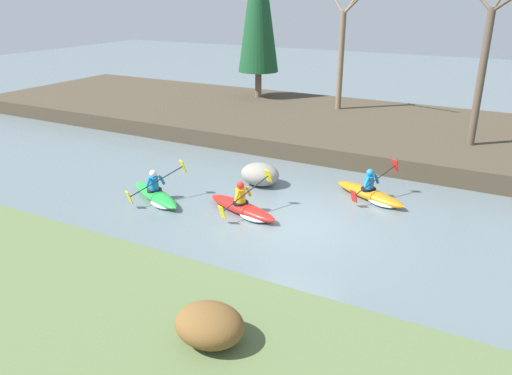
% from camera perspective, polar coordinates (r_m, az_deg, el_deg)
% --- Properties ---
extents(ground_plane, '(90.00, 90.00, 0.00)m').
position_cam_1_polar(ground_plane, '(14.36, 4.44, -4.44)').
color(ground_plane, slate).
extents(riverbank_far, '(44.00, 10.04, 0.71)m').
position_cam_1_polar(riverbank_far, '(23.56, 14.87, 6.20)').
color(riverbank_far, '#473D2D').
rests_on(riverbank_far, ground).
extents(bare_tree_upstream, '(3.48, 3.44, 6.30)m').
position_cam_1_polar(bare_tree_upstream, '(25.72, 9.85, 15.36)').
color(bare_tree_upstream, '#7A664C').
rests_on(bare_tree_upstream, riverbank_far).
extents(bare_tree_mid_upstream, '(3.70, 3.66, 6.73)m').
position_cam_1_polar(bare_tree_mid_upstream, '(20.73, 24.67, 12.97)').
color(bare_tree_mid_upstream, brown).
rests_on(bare_tree_mid_upstream, riverbank_far).
extents(shrub_clump_second, '(1.28, 1.06, 0.69)m').
position_cam_1_polar(shrub_clump_second, '(9.03, -5.32, -15.36)').
color(shrub_clump_second, brown).
rests_on(shrub_clump_second, riverbank_near).
extents(kayaker_lead, '(2.70, 1.96, 1.20)m').
position_cam_1_polar(kayaker_lead, '(16.46, 13.14, -0.75)').
color(kayaker_lead, orange).
rests_on(kayaker_lead, ground).
extents(kayaker_middle, '(2.77, 2.03, 1.20)m').
position_cam_1_polar(kayaker_middle, '(15.01, -1.32, -2.37)').
color(kayaker_middle, red).
rests_on(kayaker_middle, ground).
extents(kayaker_trailing, '(2.70, 1.95, 1.20)m').
position_cam_1_polar(kayaker_trailing, '(16.26, -11.25, -0.87)').
color(kayaker_trailing, green).
rests_on(kayaker_trailing, ground).
extents(boulder_midstream, '(1.38, 1.08, 0.78)m').
position_cam_1_polar(boulder_midstream, '(17.22, 0.46, 1.52)').
color(boulder_midstream, gray).
rests_on(boulder_midstream, ground).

